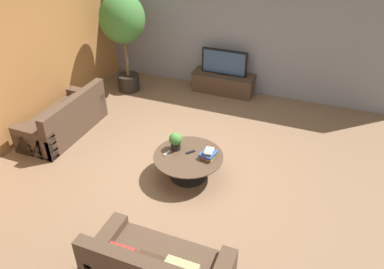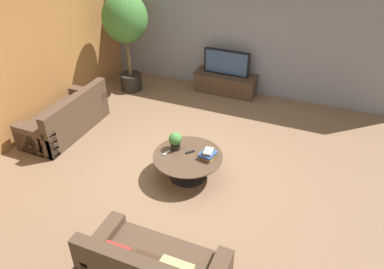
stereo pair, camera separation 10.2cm
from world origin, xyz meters
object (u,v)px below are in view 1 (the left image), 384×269
couch_by_wall (65,120)px  coffee_table (188,162)px  media_console (223,83)px  potted_plant_tabletop (176,141)px  potted_palm_tall (123,24)px  television (224,62)px

couch_by_wall → coffee_table: bearing=82.6°
media_console → couch_by_wall: couch_by_wall is taller
coffee_table → potted_plant_tabletop: potted_plant_tabletop is taller
potted_palm_tall → potted_plant_tabletop: (2.29, -2.39, -1.01)m
couch_by_wall → potted_plant_tabletop: (2.50, -0.26, 0.30)m
potted_palm_tall → media_console: bearing=18.2°
couch_by_wall → potted_plant_tabletop: 2.53m
potted_plant_tabletop → coffee_table: bearing=-20.8°
media_console → television: size_ratio=1.36×
coffee_table → potted_plant_tabletop: bearing=159.2°
coffee_table → potted_palm_tall: potted_palm_tall is taller
media_console → potted_plant_tabletop: (0.13, -3.10, 0.34)m
potted_palm_tall → potted_plant_tabletop: size_ratio=7.37×
couch_by_wall → potted_plant_tabletop: size_ratio=5.91×
coffee_table → couch_by_wall: size_ratio=0.63×
potted_palm_tall → potted_plant_tabletop: 3.46m
coffee_table → media_console: bearing=97.1°
media_console → potted_plant_tabletop: bearing=-87.6°
television → potted_palm_tall: bearing=-161.9°
coffee_table → couch_by_wall: (-2.77, 0.36, -0.01)m
media_console → coffee_table: size_ratio=1.26×
television → media_console: bearing=90.0°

